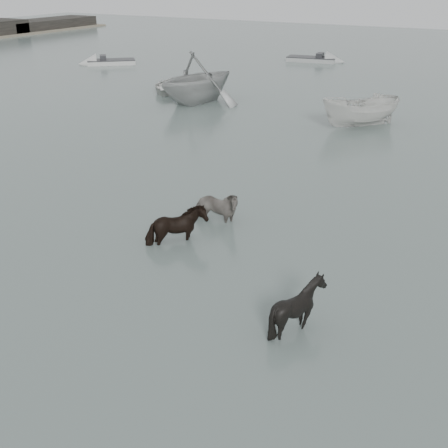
{
  "coord_description": "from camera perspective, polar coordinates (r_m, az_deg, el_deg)",
  "views": [
    {
      "loc": [
        6.55,
        -10.47,
        7.13
      ],
      "look_at": [
        0.06,
        1.31,
        1.0
      ],
      "focal_mm": 45.0,
      "sensor_mm": 36.0,
      "label": 1
    }
  ],
  "objects": [
    {
      "name": "ground",
      "position": [
        14.26,
        -2.75,
        -5.53
      ],
      "size": [
        140.0,
        140.0,
        0.0
      ],
      "primitive_type": "plane",
      "color": "#51605A",
      "rests_on": "ground"
    },
    {
      "name": "rowboat_trail",
      "position": [
        33.42,
        -2.68,
        14.81
      ],
      "size": [
        5.98,
        6.6,
        3.03
      ],
      "primitive_type": "imported",
      "rotation": [
        0.0,
        0.0,
        2.95
      ],
      "color": "#A0A3A1",
      "rests_on": "ground"
    },
    {
      "name": "pony_black",
      "position": [
        12.12,
        7.55,
        -7.76
      ],
      "size": [
        1.63,
        1.56,
        1.41
      ],
      "primitive_type": "imported",
      "rotation": [
        0.0,
        0.0,
        1.99
      ],
      "color": "black",
      "rests_on": "ground"
    },
    {
      "name": "rowboat_lead",
      "position": [
        37.0,
        -5.4,
        14.01
      ],
      "size": [
        4.33,
        5.16,
        0.91
      ],
      "primitive_type": "imported",
      "rotation": [
        0.0,
        0.0,
        0.3
      ],
      "color": "silver",
      "rests_on": "ground"
    },
    {
      "name": "pony_pinto",
      "position": [
        17.13,
        -0.86,
        2.47
      ],
      "size": [
        1.7,
        0.84,
        1.41
      ],
      "primitive_type": "imported",
      "rotation": [
        0.0,
        0.0,
        1.62
      ],
      "color": "black",
      "rests_on": "ground"
    },
    {
      "name": "boat_small",
      "position": [
        28.84,
        13.74,
        11.2
      ],
      "size": [
        4.03,
        4.32,
        1.66
      ],
      "primitive_type": "imported",
      "rotation": [
        0.0,
        0.0,
        -0.71
      ],
      "color": "beige",
      "rests_on": "ground"
    },
    {
      "name": "skiff_far",
      "position": [
        49.7,
        8.92,
        16.41
      ],
      "size": [
        5.81,
        2.36,
        0.75
      ],
      "primitive_type": null,
      "rotation": [
        0.0,
        0.0,
        0.14
      ],
      "color": "gray",
      "rests_on": "ground"
    },
    {
      "name": "skiff_outer",
      "position": [
        48.56,
        -11.4,
        16.05
      ],
      "size": [
        5.04,
        4.68,
        0.75
      ],
      "primitive_type": null,
      "rotation": [
        0.0,
        0.0,
        3.86
      ],
      "color": "#ADADA9",
      "rests_on": "ground"
    },
    {
      "name": "pony_dark",
      "position": [
        15.73,
        -4.81,
        0.41
      ],
      "size": [
        1.53,
        1.69,
        1.46
      ],
      "primitive_type": "imported",
      "rotation": [
        0.0,
        0.0,
        1.34
      ],
      "color": "black",
      "rests_on": "ground"
    }
  ]
}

